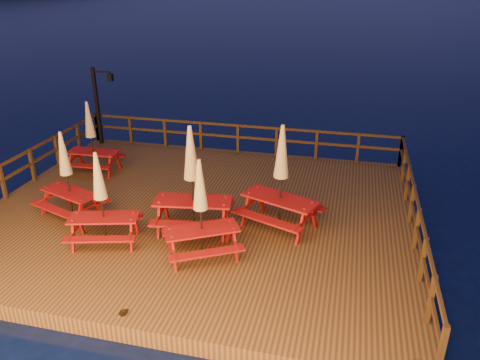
{
  "coord_description": "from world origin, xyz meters",
  "views": [
    {
      "loc": [
        4.03,
        -11.32,
        6.65
      ],
      "look_at": [
        1.11,
        0.6,
        1.19
      ],
      "focal_mm": 35.0,
      "sensor_mm": 36.0,
      "label": 1
    }
  ],
  "objects_px": {
    "lamp_post": "(100,99)",
    "picnic_table_0": "(192,178)",
    "picnic_table_2": "(201,208)",
    "picnic_table_1": "(101,197)"
  },
  "relations": [
    {
      "from": "picnic_table_1",
      "to": "lamp_post",
      "type": "bearing_deg",
      "value": 103.26
    },
    {
      "from": "lamp_post",
      "to": "picnic_table_0",
      "type": "bearing_deg",
      "value": -44.88
    },
    {
      "from": "picnic_table_1",
      "to": "picnic_table_2",
      "type": "height_order",
      "value": "picnic_table_2"
    },
    {
      "from": "lamp_post",
      "to": "picnic_table_2",
      "type": "relative_size",
      "value": 1.2
    },
    {
      "from": "picnic_table_0",
      "to": "picnic_table_1",
      "type": "height_order",
      "value": "picnic_table_0"
    },
    {
      "from": "lamp_post",
      "to": "picnic_table_0",
      "type": "height_order",
      "value": "lamp_post"
    },
    {
      "from": "lamp_post",
      "to": "picnic_table_2",
      "type": "distance_m",
      "value": 9.27
    },
    {
      "from": "lamp_post",
      "to": "picnic_table_2",
      "type": "bearing_deg",
      "value": -47.35
    },
    {
      "from": "picnic_table_0",
      "to": "picnic_table_2",
      "type": "distance_m",
      "value": 1.34
    },
    {
      "from": "picnic_table_2",
      "to": "picnic_table_1",
      "type": "bearing_deg",
      "value": 149.61
    }
  ]
}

